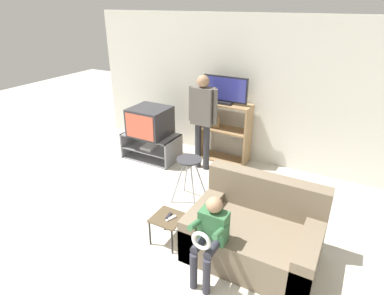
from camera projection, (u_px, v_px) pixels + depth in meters
wall_back at (249, 92)px, 5.68m from camera, size 6.40×0.06×2.60m
tv_stand at (151, 146)px, 6.11m from camera, size 1.04×0.59×0.49m
television_main at (150, 122)px, 5.88m from camera, size 0.67×0.65×0.52m
media_shelf at (224, 131)px, 5.93m from camera, size 0.96×0.39×1.11m
television_flat at (225, 91)px, 5.58m from camera, size 0.82×0.20×0.49m
folding_stool at (189, 167)px, 4.66m from camera, size 0.43×0.41×0.71m
snack_table at (168, 221)px, 3.94m from camera, size 0.37×0.37×0.37m
remote_control_black at (168, 216)px, 3.91m from camera, size 0.06×0.15×0.02m
remote_control_white at (171, 218)px, 3.88m from camera, size 0.09×0.15×0.02m
couch at (255, 234)px, 3.75m from camera, size 1.45×0.98×0.90m
person_standing_adult at (203, 114)px, 5.42m from camera, size 0.53×0.20×1.69m
person_seated_child at (210, 234)px, 3.31m from camera, size 0.33×0.43×0.98m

